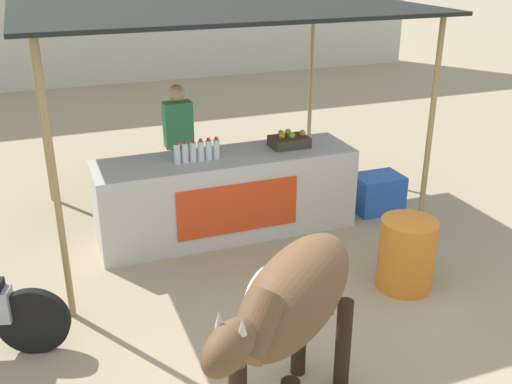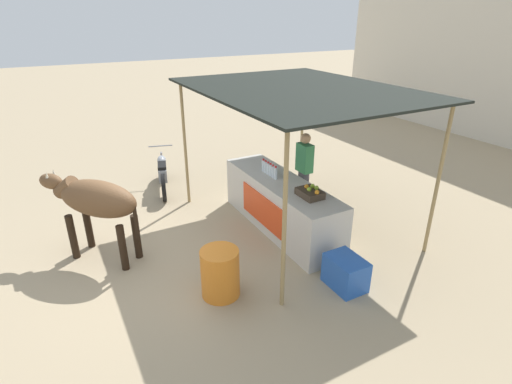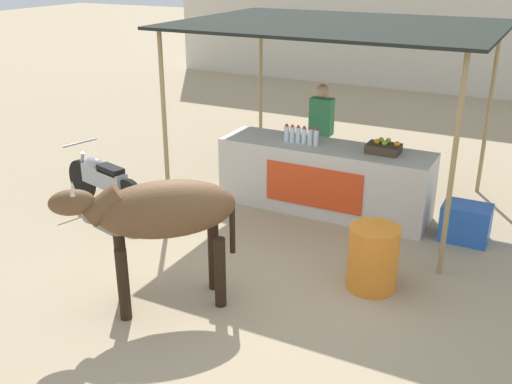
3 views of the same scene
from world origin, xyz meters
name	(u,v)px [view 2 (image 2 of 3)]	position (x,y,z in m)	size (l,w,h in m)	color
ground_plane	(168,258)	(0.00, 0.00, 0.00)	(60.00, 60.00, 0.00)	tan
stall_counter	(281,205)	(0.00, 2.20, 0.48)	(3.00, 0.82, 0.96)	beige
stall_awning	(299,94)	(0.00, 2.50, 2.49)	(4.20, 3.20, 2.59)	black
water_bottle_row	(269,169)	(-0.35, 2.15, 1.07)	(0.52, 0.07, 0.25)	silver
fruit_crate	(310,193)	(0.81, 2.25, 1.03)	(0.44, 0.32, 0.18)	#3F3326
vendor_behind_counter	(304,173)	(-0.36, 2.95, 0.85)	(0.34, 0.22, 1.65)	#383842
cooler_box	(346,273)	(1.99, 2.10, 0.24)	(0.60, 0.44, 0.48)	blue
water_barrel	(220,273)	(1.27, 0.40, 0.36)	(0.55, 0.55, 0.73)	orange
cow	(95,200)	(-0.56, -0.91, 1.03)	(1.60, 1.48, 1.44)	brown
motorcycle_parked	(163,172)	(-2.81, 0.79, 0.43)	(1.76, 0.69, 0.90)	black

